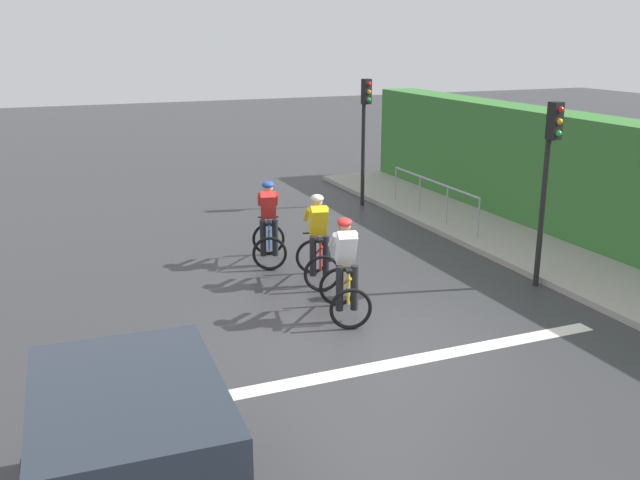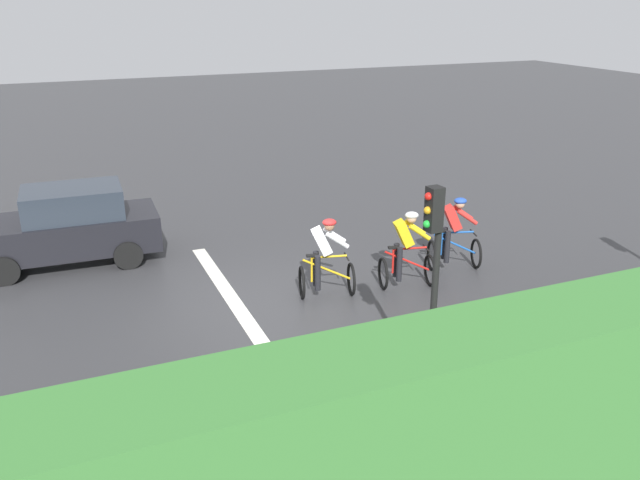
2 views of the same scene
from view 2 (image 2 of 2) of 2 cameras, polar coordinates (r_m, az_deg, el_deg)
The scene contains 10 objects.
ground_plane at distance 13.24m, azimuth -4.42°, elevation -5.51°, with size 80.00×80.00×0.00m, color #333335.
sidewalk_kerb at distance 9.92m, azimuth 18.17°, elevation -15.95°, with size 2.80×19.55×0.12m, color #9E998E.
stone_wall_low at distance 9.30m, azimuth 22.03°, elevation -17.66°, with size 0.44×19.55×0.54m, color gray.
hedge_wall at distance 8.52m, azimuth 24.45°, elevation -12.71°, with size 1.10×19.55×2.76m, color #387533.
road_marking_stop_line at distance 13.07m, azimuth -7.04°, elevation -5.94°, with size 7.00×0.30×0.01m, color silver.
cyclist_lead at distance 14.84m, azimuth 11.51°, elevation 0.40°, with size 0.97×1.23×1.66m.
cyclist_second at distance 13.73m, azimuth 7.44°, elevation -1.01°, with size 0.90×1.20×1.66m.
cyclist_mid at distance 13.19m, azimuth 0.42°, elevation -1.75°, with size 0.91×1.21×1.66m.
car_black at distance 15.95m, azimuth -21.07°, elevation 1.11°, with size 2.00×4.16×1.76m.
traffic_light_near_crossing at distance 9.48m, azimuth 9.77°, elevation -1.92°, with size 0.21×0.31×3.34m.
Camera 2 is at (11.33, -3.67, 5.78)m, focal length 36.93 mm.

